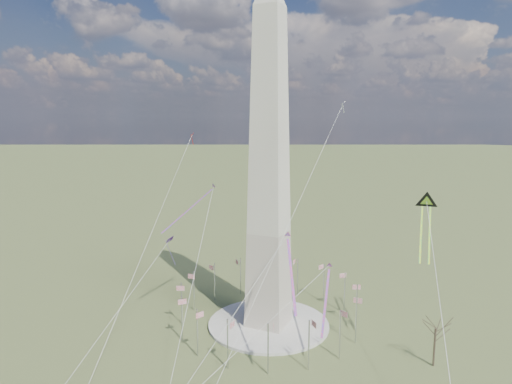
% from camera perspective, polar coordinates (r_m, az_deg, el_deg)
% --- Properties ---
extents(ground, '(2000.00, 2000.00, 0.00)m').
position_cam_1_polar(ground, '(142.17, 1.58, -16.30)').
color(ground, '#455A2D').
rests_on(ground, ground).
extents(plaza, '(36.00, 36.00, 0.80)m').
position_cam_1_polar(plaza, '(142.00, 1.58, -16.16)').
color(plaza, '#BBB5AB').
rests_on(plaza, ground).
extents(washington_monument, '(15.56, 15.56, 100.00)m').
position_cam_1_polar(washington_monument, '(128.78, 1.68, 3.29)').
color(washington_monument, '#B2A495').
rests_on(washington_monument, plaza).
extents(flagpole_ring, '(54.40, 54.40, 13.00)m').
position_cam_1_polar(flagpole_ring, '(139.16, 1.59, -13.60)').
color(flagpole_ring, silver).
rests_on(flagpole_ring, ground).
extents(tree_near, '(8.60, 8.60, 15.05)m').
position_cam_1_polar(tree_near, '(125.40, 21.57, -15.27)').
color(tree_near, '#4B3D2D').
rests_on(tree_near, ground).
extents(kite_delta_black, '(7.01, 18.69, 15.42)m').
position_cam_1_polar(kite_delta_black, '(130.73, 20.53, -1.57)').
color(kite_delta_black, black).
rests_on(kite_delta_black, ground).
extents(kite_diamond_purple, '(2.23, 3.35, 10.01)m').
position_cam_1_polar(kite_diamond_purple, '(148.86, -10.70, -6.24)').
color(kite_diamond_purple, '#3F186D').
rests_on(kite_diamond_purple, ground).
extents(kite_streamer_left, '(9.78, 18.34, 13.61)m').
position_cam_1_polar(kite_streamer_left, '(109.01, 4.31, -8.71)').
color(kite_streamer_left, '#FF3628').
rests_on(kite_streamer_left, ground).
extents(kite_streamer_mid, '(9.25, 17.13, 12.74)m').
position_cam_1_polar(kite_streamer_mid, '(136.52, -7.60, -1.40)').
color(kite_streamer_mid, '#FF3628').
rests_on(kite_streamer_mid, ground).
extents(kite_streamer_right, '(4.77, 19.27, 13.32)m').
position_cam_1_polar(kite_streamer_right, '(126.24, 8.85, -12.03)').
color(kite_streamer_right, '#FF3628').
rests_on(kite_streamer_right, ground).
extents(kite_small_red, '(1.82, 1.60, 4.81)m').
position_cam_1_polar(kite_small_red, '(180.20, -7.99, 6.96)').
color(kite_small_red, red).
rests_on(kite_small_red, ground).
extents(kite_small_white, '(1.16, 1.70, 4.21)m').
position_cam_1_polar(kite_small_white, '(163.37, 10.86, 10.69)').
color(kite_small_white, white).
rests_on(kite_small_white, ground).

